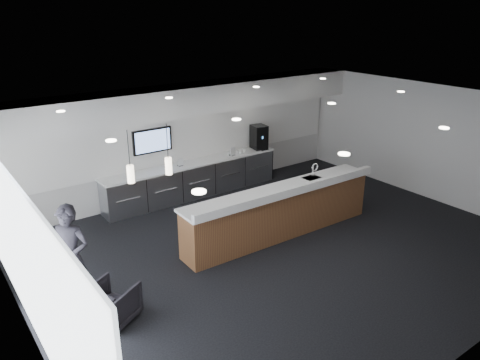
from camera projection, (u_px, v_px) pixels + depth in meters
ground at (283, 249)px, 9.93m from camera, size 10.00×10.00×0.00m
ceiling at (288, 109)px, 8.87m from camera, size 10.00×8.00×0.02m
back_wall at (185, 139)px, 12.42m from camera, size 10.00×0.02×3.00m
left_wall at (20, 257)px, 6.64m from camera, size 0.02×8.00×3.00m
right_wall at (430, 142)px, 12.16m from camera, size 0.02×8.00×3.00m
soffit_bulkhead at (192, 99)px, 11.68m from camera, size 10.00×0.90×0.70m
alcove_panel at (186, 136)px, 12.36m from camera, size 9.80×0.06×1.40m
window_blinds_wall at (23, 256)px, 6.66m from camera, size 0.04×7.36×2.55m
back_credenza at (194, 179)px, 12.51m from camera, size 5.06×0.66×0.95m
wall_tv at (152, 141)px, 11.75m from camera, size 1.05×0.08×0.62m
pendant_left at (157, 159)px, 8.42m from camera, size 0.12×0.12×0.30m
pendant_right at (120, 167)px, 8.03m from camera, size 0.12×0.12×0.30m
ceiling_can_lights at (288, 111)px, 8.88m from camera, size 7.00×5.00×0.02m
service_counter at (280, 211)px, 10.34m from camera, size 4.82×0.90×1.49m
coffee_machine at (259, 137)px, 13.42m from camera, size 0.45×0.55×0.68m
info_sign_left at (181, 162)px, 12.03m from camera, size 0.15×0.03×0.21m
info_sign_right at (233, 152)px, 12.86m from camera, size 0.17×0.05×0.23m
armchair at (113, 303)px, 7.59m from camera, size 0.97×0.97×0.66m
lounge_guest at (71, 257)px, 7.76m from camera, size 0.79×0.80×1.86m
cup_0 at (244, 151)px, 13.14m from camera, size 0.10×0.10×0.09m
cup_1 at (240, 152)px, 13.06m from camera, size 0.14×0.14×0.09m
cup_2 at (236, 153)px, 12.99m from camera, size 0.12×0.12×0.09m
cup_3 at (232, 154)px, 12.91m from camera, size 0.13×0.13×0.09m
cup_4 at (228, 155)px, 12.83m from camera, size 0.14×0.14×0.09m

